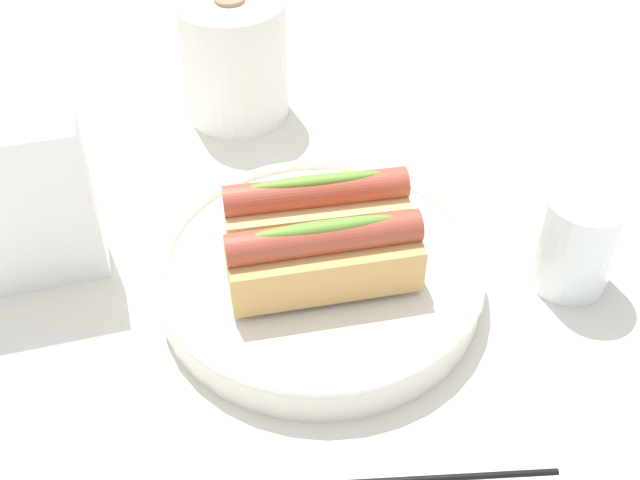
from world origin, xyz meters
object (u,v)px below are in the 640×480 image
chopstick_near (401,479)px  serving_bowl (320,272)px  hotdog_back (316,210)px  water_glass (576,244)px  hotdog_front (324,257)px  paper_towel_roll (234,59)px  napkin_box (24,207)px

chopstick_near → serving_bowl: bearing=103.6°
hotdog_back → water_glass: 0.22m
hotdog_front → water_glass: (0.21, -0.00, -0.02)m
hotdog_back → water_glass: (0.21, -0.06, -0.02)m
paper_towel_roll → water_glass: bearing=-51.3°
hotdog_front → water_glass: 0.21m
serving_bowl → paper_towel_roll: (-0.04, 0.28, 0.05)m
water_glass → hotdog_front: bearing=179.8°
napkin_box → chopstick_near: size_ratio=0.68×
water_glass → serving_bowl: bearing=172.4°
serving_bowl → water_glass: 0.21m
napkin_box → chopstick_near: bearing=-49.7°
serving_bowl → paper_towel_roll: bearing=97.4°
paper_towel_roll → chopstick_near: bearing=-83.1°
water_glass → chopstick_near: (-0.19, -0.16, -0.04)m
hotdog_back → paper_towel_roll: 0.26m
serving_bowl → water_glass: size_ratio=3.04×
serving_bowl → water_glass: bearing=-7.6°
hotdog_back → water_glass: bearing=-14.9°
hotdog_back → serving_bowl: bearing=-94.4°
serving_bowl → napkin_box: 0.25m
napkin_box → hotdog_back: bearing=-13.7°
paper_towel_roll → chopstick_near: paper_towel_roll is taller
serving_bowl → water_glass: water_glass is taller
hotdog_front → napkin_box: bearing=157.8°
water_glass → chopstick_near: bearing=-140.0°
hotdog_back → napkin_box: 0.24m
hotdog_back → paper_towel_roll: size_ratio=1.13×
hotdog_front → paper_towel_roll: (-0.03, 0.31, -0.00)m
water_glass → paper_towel_roll: 0.40m
serving_bowl → chopstick_near: size_ratio=1.25×
serving_bowl → napkin_box: (-0.23, 0.07, 0.05)m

